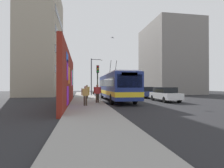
# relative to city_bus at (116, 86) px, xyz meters

# --- Properties ---
(ground_plane) EXTENTS (80.00, 80.00, 0.00)m
(ground_plane) POSITION_rel_city_bus_xyz_m (0.27, 1.80, -1.73)
(ground_plane) COLOR #232326
(sidewalk_slab) EXTENTS (48.00, 3.20, 0.15)m
(sidewalk_slab) POSITION_rel_city_bus_xyz_m (0.27, 3.40, -1.66)
(sidewalk_slab) COLOR gray
(sidewalk_slab) RESTS_ON ground_plane
(graffiti_wall) EXTENTS (14.07, 0.32, 4.68)m
(graffiti_wall) POSITION_rel_city_bus_xyz_m (-3.70, 5.15, 0.61)
(graffiti_wall) COLOR maroon
(graffiti_wall) RESTS_ON ground_plane
(building_far_left) EXTENTS (13.58, 6.11, 19.13)m
(building_far_left) POSITION_rel_city_bus_xyz_m (14.05, 11.00, 7.83)
(building_far_left) COLOR #9E937F
(building_far_left) RESTS_ON ground_plane
(building_far_right) EXTENTS (13.42, 9.55, 15.09)m
(building_far_right) POSITION_rel_city_bus_xyz_m (16.48, -15.20, 5.81)
(building_far_right) COLOR gray
(building_far_right) RESTS_ON ground_plane
(city_bus) EXTENTS (12.27, 2.55, 4.88)m
(city_bus) POSITION_rel_city_bus_xyz_m (0.00, 0.00, 0.00)
(city_bus) COLOR navy
(city_bus) RESTS_ON ground_plane
(parked_car_white) EXTENTS (4.66, 1.82, 1.58)m
(parked_car_white) POSITION_rel_city_bus_xyz_m (-1.94, -5.20, -0.90)
(parked_car_white) COLOR white
(parked_car_white) RESTS_ON ground_plane
(parked_car_navy) EXTENTS (4.38, 1.74, 1.58)m
(parked_car_navy) POSITION_rel_city_bus_xyz_m (4.16, -5.20, -0.90)
(parked_car_navy) COLOR navy
(parked_car_navy) RESTS_ON ground_plane
(pedestrian_midblock) EXTENTS (0.23, 0.68, 1.70)m
(pedestrian_midblock) POSITION_rel_city_bus_xyz_m (2.46, 3.24, -0.58)
(pedestrian_midblock) COLOR #595960
(pedestrian_midblock) RESTS_ON sidewalk_slab
(pedestrian_near_wall) EXTENTS (0.22, 0.65, 1.59)m
(pedestrian_near_wall) POSITION_rel_city_bus_xyz_m (-5.94, 3.65, -0.66)
(pedestrian_near_wall) COLOR #3F3326
(pedestrian_near_wall) RESTS_ON sidewalk_slab
(pedestrian_at_curb) EXTENTS (0.23, 0.76, 1.72)m
(pedestrian_at_curb) POSITION_rel_city_bus_xyz_m (-3.56, 2.47, -0.57)
(pedestrian_at_curb) COLOR #3F3326
(pedestrian_at_curb) RESTS_ON sidewalk_slab
(traffic_light) EXTENTS (0.49, 0.28, 3.91)m
(traffic_light) POSITION_rel_city_bus_xyz_m (-0.44, 2.15, 1.06)
(traffic_light) COLOR #2D382D
(traffic_light) RESTS_ON sidewalk_slab
(street_lamp) EXTENTS (0.44, 1.98, 6.20)m
(street_lamp) POSITION_rel_city_bus_xyz_m (10.05, 2.01, 2.03)
(street_lamp) COLOR #4C4C51
(street_lamp) RESTS_ON sidewalk_slab
(flying_pigeons) EXTENTS (0.32, 0.51, 0.19)m
(flying_pigeons) POSITION_rel_city_bus_xyz_m (4.39, -0.37, 6.83)
(flying_pigeons) COLOR gray
(curbside_puddle) EXTENTS (2.04, 2.04, 0.00)m
(curbside_puddle) POSITION_rel_city_bus_xyz_m (-3.43, 1.20, -1.73)
(curbside_puddle) COLOR black
(curbside_puddle) RESTS_ON ground_plane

